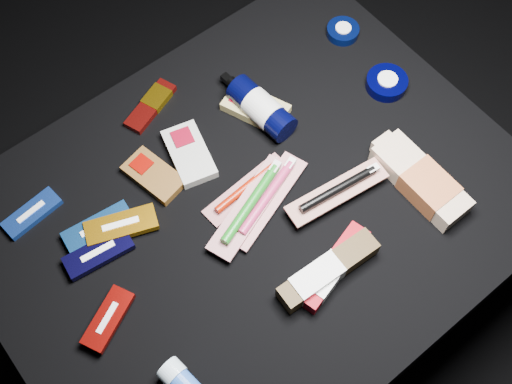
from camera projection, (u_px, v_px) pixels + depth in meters
ground at (254, 277)px, 1.55m from camera, size 3.00×3.00×0.00m
cloth_table at (253, 246)px, 1.37m from camera, size 0.98×0.78×0.40m
luna_bar_0 at (32, 213)px, 1.17m from camera, size 0.11×0.05×0.01m
luna_bar_1 at (99, 228)px, 1.16m from camera, size 0.13×0.06×0.02m
luna_bar_2 at (99, 253)px, 1.13m from camera, size 0.13×0.06×0.02m
luna_bar_3 at (121, 226)px, 1.15m from camera, size 0.14×0.09×0.02m
luna_bar_4 at (108, 319)px, 1.07m from camera, size 0.12×0.09×0.01m
clif_bar_0 at (152, 174)px, 1.21m from camera, size 0.09×0.13×0.02m
clif_bar_1 at (188, 152)px, 1.23m from camera, size 0.10×0.14×0.02m
clif_bar_2 at (253, 106)px, 1.28m from camera, size 0.11×0.14×0.02m
power_bar at (153, 103)px, 1.28m from camera, size 0.13×0.08×0.02m
lotion_bottle at (261, 108)px, 1.25m from camera, size 0.07×0.19×0.06m
cream_tin_upper at (343, 31)px, 1.36m from camera, size 0.07×0.07×0.02m
cream_tin_lower at (387, 83)px, 1.30m from camera, size 0.08×0.08×0.03m
bodywash_bottle at (422, 181)px, 1.19m from camera, size 0.07×0.21×0.04m
toothbrush_pack_0 at (248, 187)px, 1.20m from camera, size 0.19×0.06×0.02m
toothbrush_pack_1 at (268, 198)px, 1.18m from camera, size 0.22×0.12×0.02m
toothbrush_pack_2 at (251, 204)px, 1.16m from camera, size 0.23×0.13×0.02m
toothbrush_pack_3 at (339, 190)px, 1.17m from camera, size 0.21×0.07×0.02m
toothpaste_carton_red at (331, 270)px, 1.11m from camera, size 0.18×0.08×0.03m
toothpaste_carton_green at (324, 273)px, 1.10m from camera, size 0.20×0.05×0.04m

